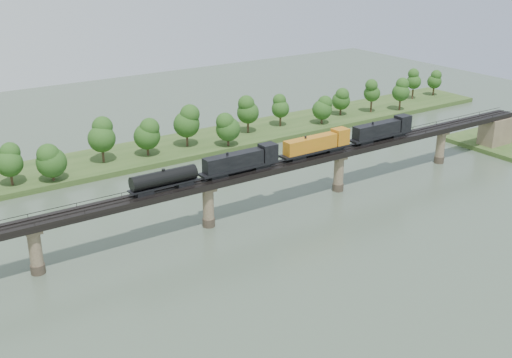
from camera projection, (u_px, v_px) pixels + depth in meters
ground at (285, 279)px, 127.97m from camera, size 400.00×400.00×0.00m
far_bank at (117, 159)px, 193.39m from camera, size 300.00×24.00×1.60m
bridge at (208, 205)px, 149.21m from camera, size 236.00×30.00×11.50m
bridge_superstructure at (208, 179)px, 146.94m from camera, size 220.00×4.90×0.75m
far_treeline at (94, 142)px, 182.76m from camera, size 289.06×17.54×13.60m
freight_train at (292, 150)px, 158.76m from camera, size 84.23×3.28×5.80m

